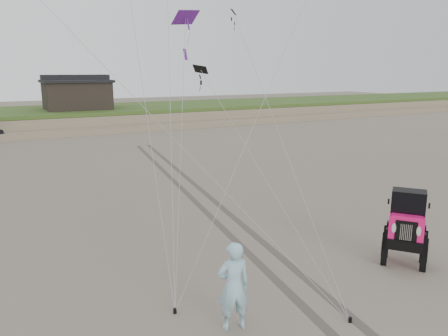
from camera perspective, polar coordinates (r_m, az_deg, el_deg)
The scene contains 8 objects.
ground at distance 11.51m, azimuth 5.88°, elevation -15.87°, with size 160.00×160.00×0.00m, color #6B6054.
dune_ridge at distance 46.43m, azimuth -21.01°, elevation 6.04°, with size 160.00×14.25×1.73m.
cabin at distance 46.05m, azimuth -18.68°, elevation 9.19°, with size 6.40×5.40×3.35m.
jeep at distance 13.60m, azimuth 22.61°, elevation -8.20°, with size 2.02×4.68×1.74m, color #F9146F, non-canonical shape.
man at distance 9.63m, azimuth 1.25°, elevation -15.15°, with size 0.72×0.48×1.99m, color #7EBAC3.
stake_main at distance 10.65m, azimuth -6.43°, elevation -18.06°, with size 0.08×0.08×0.12m, color black.
stake_aux at distance 10.65m, azimuth 16.15°, elevation -18.51°, with size 0.08×0.08×0.12m, color black.
tire_tracks at distance 18.89m, azimuth -2.67°, elevation -4.24°, with size 5.22×29.74×0.01m.
Camera 1 is at (-5.75, -8.33, 5.48)m, focal length 35.00 mm.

